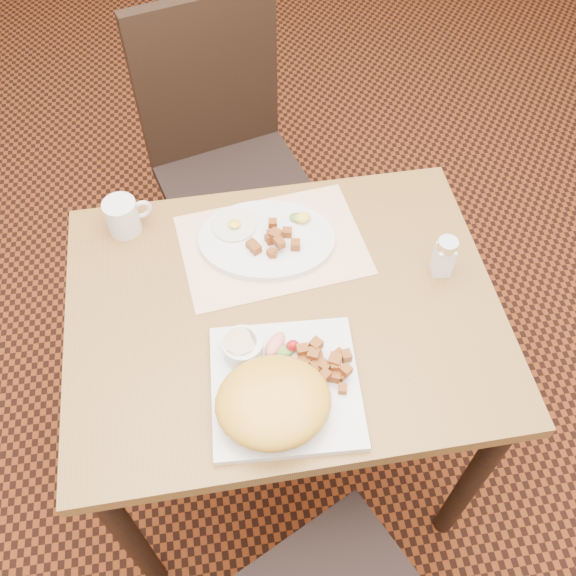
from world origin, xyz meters
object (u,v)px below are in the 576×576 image
Objects in this scene: plate_square at (285,387)px; salt_shaker at (444,256)px; table at (284,335)px; chair_far at (226,152)px; coffee_mug at (123,216)px; plate_oval at (267,240)px.

salt_shaker is (0.38, 0.22, 0.04)m from plate_square.
plate_square is at bearing -98.31° from table.
chair_far is at bearing 120.84° from salt_shaker.
chair_far reaches higher than plate_square.
chair_far is 9.21× the size of coffee_mug.
coffee_mug is (-0.26, -0.45, 0.25)m from chair_far.
plate_square is at bearing -149.25° from salt_shaker.
plate_oval is at bearing 93.06° from table.
chair_far is at bearing 60.12° from coffee_mug.
table is 8.54× the size of coffee_mug.
plate_oval reaches higher than plate_square.
salt_shaker is at bearing -19.40° from coffee_mug.
table is 0.93× the size of chair_far.
chair_far is at bearing 95.30° from plate_oval.
table is at bearing -40.65° from coffee_mug.
chair_far is 3.19× the size of plate_oval.
plate_square is at bearing -92.73° from plate_oval.
plate_oval is at bearing 87.27° from plate_square.
chair_far is 0.59m from plate_oval.
salt_shaker is 0.71m from coffee_mug.
chair_far reaches higher than table.
salt_shaker is at bearing 6.30° from table.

